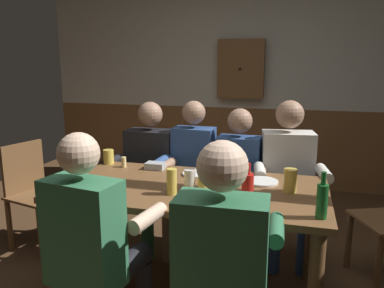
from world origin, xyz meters
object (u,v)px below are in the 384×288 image
object	(u,v)px
dining_table	(192,202)
chair_empty_near_right	(35,191)
wall_dart_cabinet	(241,69)
condiment_caddy	(155,166)
pint_glass_5	(290,181)
person_1	(191,171)
person_3	(288,173)
bottle_0	(322,200)
pint_glass_4	(203,186)
plate_0	(262,182)
person_5	(223,254)
bottle_1	(248,186)
table_candle	(124,162)
pint_glass_2	(109,157)
person_2	(237,177)
person_0	(148,167)
pint_glass_1	(190,181)
person_4	(95,238)
plate_1	(197,174)
pint_glass_3	(172,182)

from	to	relation	value
dining_table	chair_empty_near_right	xyz separation A→B (m)	(-1.49, 0.36, -0.18)
chair_empty_near_right	wall_dart_cabinet	bearing A→B (deg)	159.18
condiment_caddy	pint_glass_5	size ratio (longest dim) A/B	0.96
chair_empty_near_right	condiment_caddy	world-z (taller)	chair_empty_near_right
person_1	pint_glass_5	xyz separation A→B (m)	(0.81, -0.60, 0.17)
person_3	bottle_0	world-z (taller)	person_3
pint_glass_4	plate_0	bearing A→B (deg)	48.40
person_5	bottle_1	distance (m)	0.55
table_candle	pint_glass_4	world-z (taller)	pint_glass_4
table_candle	condiment_caddy	distance (m)	0.25
condiment_caddy	pint_glass_2	xyz separation A→B (m)	(-0.41, 0.05, 0.03)
person_2	plate_0	world-z (taller)	person_2
person_0	pint_glass_1	bearing A→B (deg)	128.48
bottle_0	plate_0	bearing A→B (deg)	123.83
dining_table	person_4	distance (m)	0.75
person_5	plate_0	xyz separation A→B (m)	(0.09, 0.89, 0.08)
dining_table	person_4	world-z (taller)	person_4
chair_empty_near_right	condiment_caddy	distance (m)	1.16
dining_table	person_4	size ratio (longest dim) A/B	1.39
person_5	plate_1	distance (m)	1.02
pint_glass_1	bottle_1	bearing A→B (deg)	-8.09
person_2	table_candle	distance (m)	0.90
table_candle	condiment_caddy	world-z (taller)	table_candle
person_2	wall_dart_cabinet	world-z (taller)	wall_dart_cabinet
person_4	wall_dart_cabinet	bearing A→B (deg)	94.60
condiment_caddy	bottle_1	bearing A→B (deg)	-33.01
person_5	bottle_0	bearing A→B (deg)	37.33
table_candle	person_1	bearing A→B (deg)	39.25
person_0	chair_empty_near_right	bearing A→B (deg)	20.47
dining_table	person_1	size ratio (longest dim) A/B	1.38
person_1	person_3	size ratio (longest dim) A/B	0.98
person_1	person_5	bearing A→B (deg)	113.21
person_1	person_2	world-z (taller)	person_1
person_5	pint_glass_1	world-z (taller)	person_5
person_3	person_4	bearing A→B (deg)	47.53
plate_0	pint_glass_2	size ratio (longest dim) A/B	1.94
bottle_1	plate_1	bearing A→B (deg)	134.17
dining_table	person_5	size ratio (longest dim) A/B	1.39
person_2	chair_empty_near_right	xyz separation A→B (m)	(-1.68, -0.30, -0.17)
bottle_1	pint_glass_2	distance (m)	1.29
bottle_0	person_1	bearing A→B (deg)	134.61
person_3	pint_glass_3	xyz separation A→B (m)	(-0.66, -0.87, 0.14)
person_1	wall_dart_cabinet	distance (m)	1.96
person_3	bottle_1	distance (m)	0.89
person_0	person_4	xyz separation A→B (m)	(0.25, -1.35, -0.00)
pint_glass_3	person_1	bearing A→B (deg)	97.99
dining_table	person_0	size ratio (longest dim) A/B	1.40
dining_table	pint_glass_3	xyz separation A→B (m)	(-0.08, -0.18, 0.19)
table_candle	plate_1	bearing A→B (deg)	-4.99
plate_1	wall_dart_cabinet	xyz separation A→B (m)	(-0.03, 2.19, 0.70)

